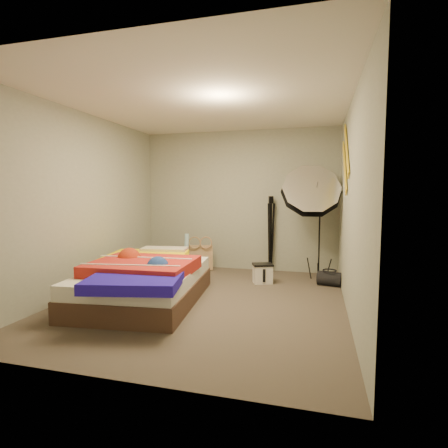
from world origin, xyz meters
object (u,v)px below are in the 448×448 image
(camera_case, at_px, (263,274))
(camera_tripod, at_px, (271,229))
(photo_umbrella, at_px, (311,193))
(wrapping_roll, at_px, (186,253))
(bed, at_px, (144,280))
(tote_bag, at_px, (200,257))
(duffel_bag, at_px, (329,279))

(camera_case, bearing_deg, camera_tripod, 67.93)
(camera_tripod, bearing_deg, photo_umbrella, -34.56)
(wrapping_roll, xyz_separation_m, bed, (0.06, -1.65, -0.06))
(tote_bag, xyz_separation_m, wrapping_roll, (-0.16, -0.29, 0.12))
(camera_tripod, bearing_deg, camera_case, -90.88)
(wrapping_roll, bearing_deg, camera_tripod, 17.60)
(camera_case, bearing_deg, wrapping_roll, 144.71)
(tote_bag, bearing_deg, camera_tripod, -9.82)
(tote_bag, height_order, photo_umbrella, photo_umbrella)
(photo_umbrella, height_order, camera_tripod, photo_umbrella)
(wrapping_roll, relative_size, camera_case, 2.45)
(photo_umbrella, bearing_deg, camera_tripod, 145.44)
(wrapping_roll, distance_m, bed, 1.65)
(wrapping_roll, xyz_separation_m, photo_umbrella, (2.08, -0.02, 1.05))
(wrapping_roll, bearing_deg, photo_umbrella, -0.58)
(tote_bag, bearing_deg, photo_umbrella, -26.18)
(duffel_bag, bearing_deg, camera_case, -162.26)
(tote_bag, distance_m, wrapping_roll, 0.35)
(tote_bag, bearing_deg, camera_case, -44.39)
(wrapping_roll, relative_size, bed, 0.31)
(wrapping_roll, height_order, bed, wrapping_roll)
(camera_case, height_order, bed, bed)
(duffel_bag, relative_size, photo_umbrella, 0.18)
(tote_bag, bearing_deg, bed, -109.97)
(duffel_bag, xyz_separation_m, camera_tripod, (-0.98, 0.69, 0.66))
(wrapping_roll, distance_m, camera_tripod, 1.53)
(tote_bag, distance_m, bed, 1.94)
(tote_bag, xyz_separation_m, bed, (-0.10, -1.94, 0.06))
(camera_case, bearing_deg, tote_bag, 131.49)
(camera_case, relative_size, duffel_bag, 0.81)
(camera_case, bearing_deg, photo_umbrella, 4.29)
(tote_bag, height_order, camera_tripod, camera_tripod)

